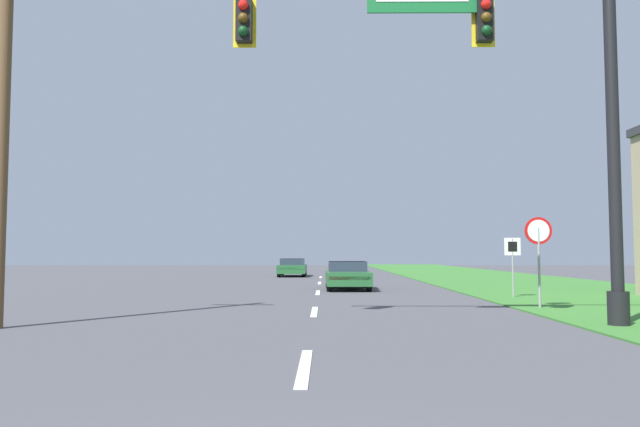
% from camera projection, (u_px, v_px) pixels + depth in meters
% --- Properties ---
extents(grass_verge_right, '(10.00, 110.00, 0.04)m').
position_uv_depth(grass_verge_right, '(522.00, 283.00, 32.24)').
color(grass_verge_right, '#38752D').
rests_on(grass_verge_right, ground).
extents(road_center_line, '(0.16, 34.80, 0.01)m').
position_uv_depth(road_center_line, '(318.00, 293.00, 24.34)').
color(road_center_line, silver).
rests_on(road_center_line, ground).
extents(signal_mast, '(9.27, 0.47, 8.22)m').
position_uv_depth(signal_mast, '(509.00, 89.00, 13.29)').
color(signal_mast, black).
rests_on(signal_mast, grass_verge_right).
extents(car_ahead, '(1.86, 4.48, 1.19)m').
position_uv_depth(car_ahead, '(347.00, 275.00, 26.73)').
color(car_ahead, black).
rests_on(car_ahead, ground).
extents(far_car, '(1.82, 4.59, 1.19)m').
position_uv_depth(far_car, '(292.00, 267.00, 42.06)').
color(far_car, black).
rests_on(far_car, ground).
extents(stop_sign, '(0.76, 0.07, 2.50)m').
position_uv_depth(stop_sign, '(539.00, 241.00, 17.33)').
color(stop_sign, gray).
rests_on(stop_sign, grass_verge_right).
extents(route_sign_post, '(0.55, 0.06, 2.03)m').
position_uv_depth(route_sign_post, '(513.00, 254.00, 21.41)').
color(route_sign_post, gray).
rests_on(route_sign_post, grass_verge_right).
extents(utility_pole_near, '(1.80, 0.26, 9.39)m').
position_uv_depth(utility_pole_near, '(4.00, 94.00, 13.01)').
color(utility_pole_near, brown).
rests_on(utility_pole_near, ground).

